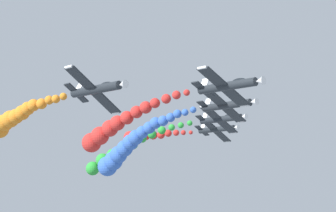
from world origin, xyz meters
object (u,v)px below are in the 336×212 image
Objects in this scene: airplane_lead at (228,86)px; airplane_trailing at (217,129)px; airplane_left_inner at (227,105)px; airplane_right_inner at (97,89)px; airplane_left_outer at (222,119)px.

airplane_trailing is (-37.49, -33.32, -0.01)m from airplane_lead.
airplane_left_inner is 24.15m from airplane_right_inner.
airplane_trailing is at bearing -138.37° from airplane_lead.
airplane_lead is 32.72m from airplane_left_outer.
airplane_right_inner reaches higher than airplane_lead.
airplane_right_inner is 1.00× the size of airplane_left_outer.
airplane_trailing is (-25.05, -23.08, 0.08)m from airplane_left_inner.
airplane_left_inner is 1.00× the size of airplane_trailing.
airplane_left_outer is at bearing -165.03° from airplane_right_inner.
airplane_right_inner reaches higher than airplane_left_inner.
airplane_lead is 1.00× the size of airplane_trailing.
airplane_left_inner is 34.06m from airplane_trailing.
airplane_lead is 1.00× the size of airplane_right_inner.
airplane_right_inner is at bearing 14.97° from airplane_left_outer.
airplane_trailing reaches higher than airplane_lead.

